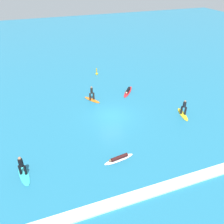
{
  "coord_description": "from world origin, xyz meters",
  "views": [
    {
      "loc": [
        -7.6,
        -20.4,
        13.94
      ],
      "look_at": [
        0.0,
        0.0,
        0.5
      ],
      "focal_mm": 38.34,
      "sensor_mm": 36.0,
      "label": 1
    }
  ],
  "objects_px": {
    "surfer_on_white_board": "(119,158)",
    "marker_buoy": "(97,73)",
    "surfer_on_yellow_board": "(183,111)",
    "surfer_on_teal_board": "(23,170)",
    "surfer_on_orange_board": "(92,96)",
    "surfer_on_red_board": "(128,91)"
  },
  "relations": [
    {
      "from": "surfer_on_teal_board",
      "to": "marker_buoy",
      "type": "relative_size",
      "value": 2.67
    },
    {
      "from": "surfer_on_orange_board",
      "to": "surfer_on_teal_board",
      "type": "xyz_separation_m",
      "value": [
        -8.38,
        -9.71,
        0.0
      ]
    },
    {
      "from": "surfer_on_teal_board",
      "to": "marker_buoy",
      "type": "height_order",
      "value": "surfer_on_teal_board"
    },
    {
      "from": "surfer_on_yellow_board",
      "to": "surfer_on_white_board",
      "type": "xyz_separation_m",
      "value": [
        -9.16,
        -4.11,
        -0.36
      ]
    },
    {
      "from": "surfer_on_yellow_board",
      "to": "surfer_on_orange_board",
      "type": "height_order",
      "value": "surfer_on_orange_board"
    },
    {
      "from": "surfer_on_teal_board",
      "to": "surfer_on_red_board",
      "type": "bearing_deg",
      "value": 118.99
    },
    {
      "from": "surfer_on_red_board",
      "to": "surfer_on_orange_board",
      "type": "distance_m",
      "value": 4.96
    },
    {
      "from": "surfer_on_red_board",
      "to": "surfer_on_teal_board",
      "type": "distance_m",
      "value": 16.75
    },
    {
      "from": "surfer_on_red_board",
      "to": "surfer_on_white_board",
      "type": "relative_size",
      "value": 1.08
    },
    {
      "from": "surfer_on_yellow_board",
      "to": "surfer_on_teal_board",
      "type": "distance_m",
      "value": 17.01
    },
    {
      "from": "surfer_on_teal_board",
      "to": "marker_buoy",
      "type": "xyz_separation_m",
      "value": [
        11.26,
        17.09,
        -0.33
      ]
    },
    {
      "from": "surfer_on_orange_board",
      "to": "marker_buoy",
      "type": "relative_size",
      "value": 2.26
    },
    {
      "from": "surfer_on_red_board",
      "to": "surfer_on_white_board",
      "type": "height_order",
      "value": "surfer_on_red_board"
    },
    {
      "from": "surfer_on_white_board",
      "to": "marker_buoy",
      "type": "relative_size",
      "value": 2.64
    },
    {
      "from": "surfer_on_red_board",
      "to": "surfer_on_teal_board",
      "type": "relative_size",
      "value": 1.07
    },
    {
      "from": "surfer_on_yellow_board",
      "to": "surfer_on_teal_board",
      "type": "xyz_separation_m",
      "value": [
        -16.73,
        -3.1,
        0.01
      ]
    },
    {
      "from": "surfer_on_white_board",
      "to": "surfer_on_teal_board",
      "type": "distance_m",
      "value": 7.64
    },
    {
      "from": "marker_buoy",
      "to": "surfer_on_white_board",
      "type": "bearing_deg",
      "value": -101.56
    },
    {
      "from": "surfer_on_teal_board",
      "to": "marker_buoy",
      "type": "bearing_deg",
      "value": 138.19
    },
    {
      "from": "surfer_on_yellow_board",
      "to": "marker_buoy",
      "type": "bearing_deg",
      "value": 35.51
    },
    {
      "from": "surfer_on_red_board",
      "to": "surfer_on_white_board",
      "type": "distance_m",
      "value": 12.57
    },
    {
      "from": "surfer_on_white_board",
      "to": "marker_buoy",
      "type": "distance_m",
      "value": 18.48
    }
  ]
}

